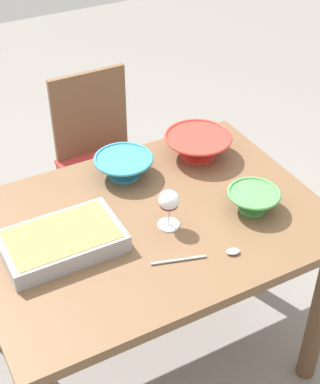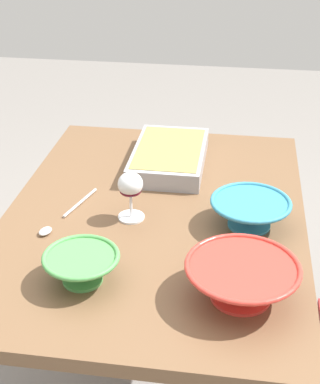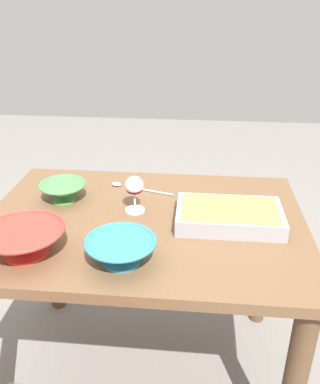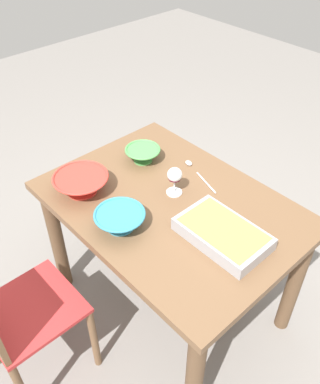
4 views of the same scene
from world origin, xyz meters
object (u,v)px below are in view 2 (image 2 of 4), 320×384
object	(u,v)px
dining_table	(155,250)
serving_spoon	(59,220)
small_bowl	(82,266)
serving_bowl	(250,211)
casserole_dish	(170,155)
wine_glass	(130,188)
mixing_bowl	(242,279)

from	to	relation	value
dining_table	serving_spoon	bearing A→B (deg)	109.81
small_bowl	serving_bowl	world-z (taller)	serving_bowl
small_bowl	serving_bowl	xyz separation A→B (m)	(0.31, -0.39, 0.00)
casserole_dish	serving_spoon	bearing A→B (deg)	147.35
serving_spoon	serving_bowl	bearing A→B (deg)	-83.64
wine_glass	serving_bowl	bearing A→B (deg)	-88.57
dining_table	casserole_dish	bearing A→B (deg)	-0.17
casserole_dish	serving_spoon	xyz separation A→B (m)	(-0.40, 0.26, -0.03)
casserole_dish	small_bowl	distance (m)	0.66
wine_glass	serving_spoon	distance (m)	0.22
serving_spoon	dining_table	bearing A→B (deg)	-70.19
casserole_dish	dining_table	bearing A→B (deg)	179.83
wine_glass	small_bowl	distance (m)	0.31
serving_spoon	casserole_dish	bearing A→B (deg)	-32.65
serving_spoon	mixing_bowl	bearing A→B (deg)	-116.38
casserole_dish	serving_spoon	world-z (taller)	casserole_dish
mixing_bowl	serving_bowl	size ratio (longest dim) A/B	1.19
dining_table	serving_spoon	xyz separation A→B (m)	(-0.09, 0.26, 0.14)
dining_table	wine_glass	world-z (taller)	wine_glass
small_bowl	mixing_bowl	bearing A→B (deg)	-90.82
casserole_dish	mixing_bowl	world-z (taller)	mixing_bowl
dining_table	serving_spoon	world-z (taller)	serving_spoon
serving_bowl	serving_spoon	xyz separation A→B (m)	(-0.06, 0.53, -0.04)
small_bowl	serving_spoon	size ratio (longest dim) A/B	0.66
wine_glass	serving_bowl	xyz separation A→B (m)	(0.01, -0.33, -0.05)
mixing_bowl	serving_bowl	distance (m)	0.31
small_bowl	dining_table	bearing A→B (deg)	-19.70
mixing_bowl	serving_spoon	distance (m)	0.57
serving_bowl	casserole_dish	bearing A→B (deg)	38.01
wine_glass	mixing_bowl	world-z (taller)	wine_glass
mixing_bowl	small_bowl	world-z (taller)	mixing_bowl
wine_glass	mixing_bowl	distance (m)	0.44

